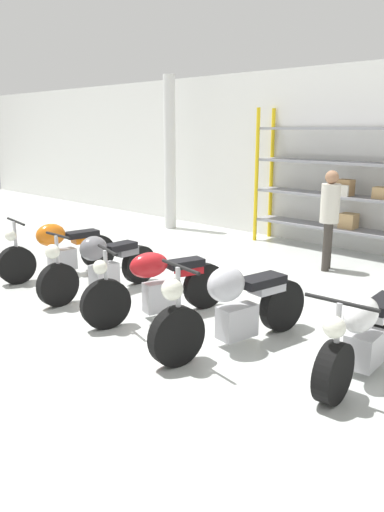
{
  "coord_description": "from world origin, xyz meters",
  "views": [
    {
      "loc": [
        4.53,
        -4.36,
        2.38
      ],
      "look_at": [
        0.0,
        0.4,
        0.7
      ],
      "focal_mm": 35.0,
      "sensor_mm": 36.0,
      "label": 1
    }
  ],
  "objects_px": {
    "person_browsing": "(330,212)",
    "shelving_rack": "(352,185)",
    "motorcycle_white": "(364,335)",
    "motorcycle_grey": "(100,265)",
    "motorcycle_silver": "(233,306)",
    "motorcycle_red": "(157,284)",
    "motorcycle_orange": "(59,250)"
  },
  "relations": [
    {
      "from": "shelving_rack",
      "to": "motorcycle_grey",
      "type": "xyz_separation_m",
      "value": [
        -1.49,
        -4.83,
        -0.89
      ]
    },
    {
      "from": "motorcycle_silver",
      "to": "person_browsing",
      "type": "xyz_separation_m",
      "value": [
        -0.82,
        3.59,
        0.53
      ]
    },
    {
      "from": "shelving_rack",
      "to": "motorcycle_red",
      "type": "bearing_deg",
      "value": -91.98
    },
    {
      "from": "motorcycle_red",
      "to": "motorcycle_white",
      "type": "distance_m",
      "value": 2.63
    },
    {
      "from": "motorcycle_silver",
      "to": "shelving_rack",
      "type": "bearing_deg",
      "value": -157.62
    },
    {
      "from": "motorcycle_red",
      "to": "motorcycle_white",
      "type": "height_order",
      "value": "motorcycle_red"
    },
    {
      "from": "motorcycle_grey",
      "to": "shelving_rack",
      "type": "bearing_deg",
      "value": 162.85
    },
    {
      "from": "motorcycle_red",
      "to": "person_browsing",
      "type": "bearing_deg",
      "value": -171.28
    },
    {
      "from": "motorcycle_orange",
      "to": "motorcycle_grey",
      "type": "xyz_separation_m",
      "value": [
        1.28,
        -0.11,
        0.01
      ]
    },
    {
      "from": "shelving_rack",
      "to": "motorcycle_red",
      "type": "height_order",
      "value": "shelving_rack"
    },
    {
      "from": "motorcycle_orange",
      "to": "motorcycle_white",
      "type": "height_order",
      "value": "motorcycle_orange"
    },
    {
      "from": "shelving_rack",
      "to": "motorcycle_silver",
      "type": "relative_size",
      "value": 1.89
    },
    {
      "from": "shelving_rack",
      "to": "motorcycle_orange",
      "type": "height_order",
      "value": "shelving_rack"
    },
    {
      "from": "shelving_rack",
      "to": "motorcycle_red",
      "type": "relative_size",
      "value": 2.05
    },
    {
      "from": "motorcycle_grey",
      "to": "person_browsing",
      "type": "xyz_separation_m",
      "value": [
        1.77,
        3.49,
        0.56
      ]
    },
    {
      "from": "motorcycle_silver",
      "to": "motorcycle_red",
      "type": "bearing_deg",
      "value": -81.49
    },
    {
      "from": "motorcycle_white",
      "to": "motorcycle_silver",
      "type": "bearing_deg",
      "value": -78.04
    },
    {
      "from": "motorcycle_silver",
      "to": "motorcycle_white",
      "type": "relative_size",
      "value": 1.13
    },
    {
      "from": "motorcycle_grey",
      "to": "motorcycle_white",
      "type": "height_order",
      "value": "motorcycle_grey"
    },
    {
      "from": "motorcycle_red",
      "to": "motorcycle_silver",
      "type": "bearing_deg",
      "value": 104.44
    },
    {
      "from": "motorcycle_silver",
      "to": "person_browsing",
      "type": "bearing_deg",
      "value": -157.29
    },
    {
      "from": "motorcycle_grey",
      "to": "motorcycle_orange",
      "type": "bearing_deg",
      "value": -94.76
    },
    {
      "from": "person_browsing",
      "to": "shelving_rack",
      "type": "bearing_deg",
      "value": -98.63
    },
    {
      "from": "motorcycle_silver",
      "to": "motorcycle_white",
      "type": "bearing_deg",
      "value": 115.54
    },
    {
      "from": "motorcycle_orange",
      "to": "motorcycle_grey",
      "type": "height_order",
      "value": "motorcycle_orange"
    },
    {
      "from": "motorcycle_orange",
      "to": "motorcycle_red",
      "type": "height_order",
      "value": "motorcycle_orange"
    },
    {
      "from": "motorcycle_silver",
      "to": "person_browsing",
      "type": "height_order",
      "value": "person_browsing"
    },
    {
      "from": "motorcycle_white",
      "to": "motorcycle_grey",
      "type": "bearing_deg",
      "value": -89.74
    },
    {
      "from": "motorcycle_orange",
      "to": "motorcycle_silver",
      "type": "distance_m",
      "value": 3.87
    },
    {
      "from": "shelving_rack",
      "to": "motorcycle_white",
      "type": "xyz_separation_m",
      "value": [
        2.44,
        -4.56,
        -0.92
      ]
    },
    {
      "from": "motorcycle_orange",
      "to": "person_browsing",
      "type": "distance_m",
      "value": 4.59
    },
    {
      "from": "motorcycle_red",
      "to": "person_browsing",
      "type": "distance_m",
      "value": 3.63
    }
  ]
}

